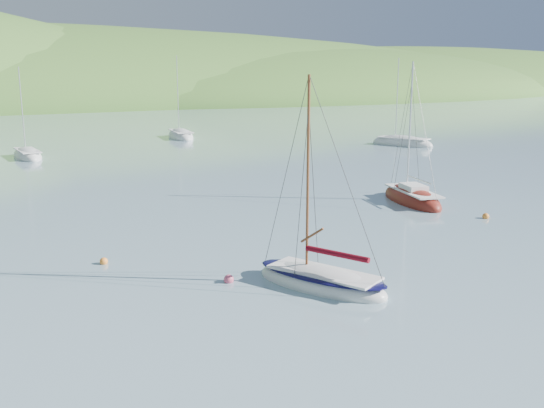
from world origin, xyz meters
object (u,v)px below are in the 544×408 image
sloop_red (412,199)px  distant_sloop_b (181,137)px  daysailer_white (321,281)px  distant_sloop_d (402,144)px  distant_sloop_a (28,156)px

sloop_red → distant_sloop_b: size_ratio=0.87×
daysailer_white → sloop_red: sloop_red is taller
daysailer_white → distant_sloop_d: distant_sloop_d is taller
distant_sloop_a → distant_sloop_b: size_ratio=0.86×
distant_sloop_a → distant_sloop_b: distant_sloop_b is taller
distant_sloop_a → distant_sloop_d: (41.44, -10.57, 0.01)m
distant_sloop_a → distant_sloop_d: bearing=-17.2°
sloop_red → distant_sloop_d: 33.17m
sloop_red → distant_sloop_d: bearing=65.0°
sloop_red → distant_sloop_a: size_ratio=1.02×
distant_sloop_b → distant_sloop_d: bearing=-36.7°
daysailer_white → distant_sloop_d: (36.01, 36.46, -0.03)m
sloop_red → distant_sloop_d: distant_sloop_d is taller
daysailer_white → distant_sloop_a: (-5.44, 47.03, -0.04)m
daysailer_white → distant_sloop_b: size_ratio=0.79×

